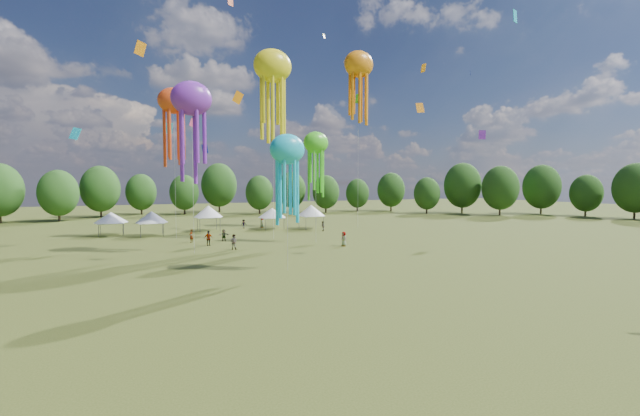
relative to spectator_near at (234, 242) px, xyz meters
name	(u,v)px	position (x,y,z in m)	size (l,w,h in m)	color
ground	(492,345)	(5.29, -34.21, -0.92)	(300.00, 300.00, 0.00)	#384416
spectator_near	(234,242)	(0.00, 0.00, 0.00)	(0.89, 0.70, 1.84)	gray
spectators_far	(260,231)	(6.20, 10.52, -0.06)	(22.26, 26.50, 1.89)	gray
festival_tents	(219,213)	(1.76, 19.04, 2.08)	(36.17, 8.96, 4.27)	#47474C
show_kites	(282,100)	(8.61, 7.04, 18.75)	(35.54, 31.51, 30.88)	purple
small_kites	(255,11)	(4.04, 4.20, 29.26)	(74.37, 61.30, 46.47)	purple
treeline	(208,191)	(1.42, 28.31, 5.63)	(201.57, 95.24, 13.43)	#38281C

